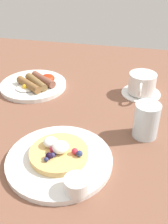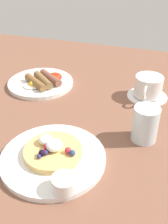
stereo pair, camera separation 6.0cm
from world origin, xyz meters
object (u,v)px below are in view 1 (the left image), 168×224
at_px(breakfast_plate, 33,85).
at_px(coffee_cup, 142,83).
at_px(pancake_plate, 59,160).
at_px(coffee_saucer, 141,93).
at_px(syrup_ramekin, 77,184).
at_px(water_glass, 146,120).

height_order(breakfast_plate, coffee_cup, coffee_cup).
bearing_deg(pancake_plate, breakfast_plate, 120.00).
xyz_separation_m(coffee_saucer, coffee_cup, (-0.00, -0.00, 0.04)).
bearing_deg(syrup_ramekin, breakfast_plate, 121.35).
relative_size(coffee_saucer, water_glass, 1.38).
xyz_separation_m(syrup_ramekin, coffee_cup, (0.11, 0.44, 0.01)).
xyz_separation_m(pancake_plate, coffee_cup, (0.17, 0.36, 0.03)).
distance_m(coffee_saucer, water_glass, 0.22).
height_order(syrup_ramekin, breakfast_plate, syrup_ramekin).
relative_size(pancake_plate, breakfast_plate, 1.09).
bearing_deg(coffee_saucer, breakfast_plate, -175.31).
bearing_deg(coffee_cup, syrup_ramekin, -104.03).
distance_m(breakfast_plate, coffee_saucer, 0.36).
height_order(breakfast_plate, coffee_saucer, breakfast_plate).
xyz_separation_m(coffee_saucer, water_glass, (0.02, -0.22, 0.04)).
bearing_deg(coffee_cup, pancake_plate, -115.34).
xyz_separation_m(pancake_plate, water_glass, (0.19, 0.14, 0.04)).
bearing_deg(breakfast_plate, water_glass, -26.54).
height_order(pancake_plate, coffee_cup, coffee_cup).
bearing_deg(water_glass, coffee_saucer, 94.29).
height_order(breakfast_plate, water_glass, water_glass).
xyz_separation_m(syrup_ramekin, coffee_saucer, (0.11, 0.44, -0.03)).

